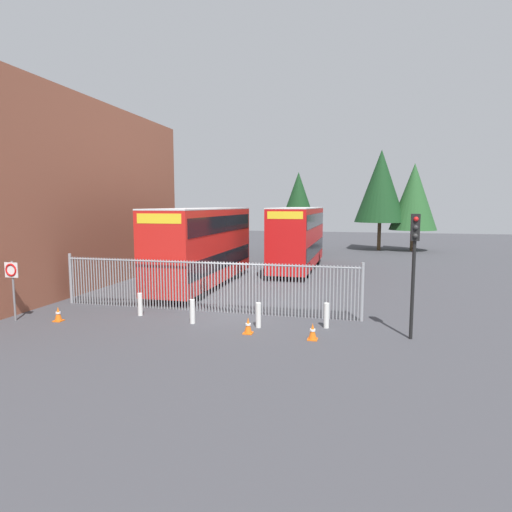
{
  "coord_description": "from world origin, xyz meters",
  "views": [
    {
      "loc": [
        5.26,
        -17.27,
        4.59
      ],
      "look_at": [
        0.0,
        4.0,
        2.0
      ],
      "focal_mm": 30.29,
      "sensor_mm": 36.0,
      "label": 1
    }
  ],
  "objects_px": {
    "bollard_near_left": "(140,304)",
    "traffic_cone_mid_forecourt": "(58,314)",
    "traffic_cone_by_gate": "(313,332)",
    "bollard_far_right": "(326,315)",
    "traffic_light_kerbside": "(414,253)",
    "speed_limit_sign_post": "(12,277)",
    "double_decker_bus_near_gate": "(203,244)",
    "bollard_near_right": "(258,315)",
    "double_decker_bus_behind_fence_left": "(298,236)",
    "bollard_center_front": "(192,311)",
    "traffic_cone_near_kerb": "(248,326)"
  },
  "relations": [
    {
      "from": "bollard_far_right",
      "to": "bollard_near_right",
      "type": "bearing_deg",
      "value": -167.1
    },
    {
      "from": "traffic_cone_by_gate",
      "to": "double_decker_bus_near_gate",
      "type": "bearing_deg",
      "value": 130.31
    },
    {
      "from": "speed_limit_sign_post",
      "to": "bollard_center_front",
      "type": "bearing_deg",
      "value": 10.71
    },
    {
      "from": "bollard_near_left",
      "to": "traffic_cone_near_kerb",
      "type": "xyz_separation_m",
      "value": [
        5.04,
        -1.4,
        -0.19
      ]
    },
    {
      "from": "double_decker_bus_near_gate",
      "to": "speed_limit_sign_post",
      "type": "xyz_separation_m",
      "value": [
        -4.68,
        -8.81,
        -0.65
      ]
    },
    {
      "from": "bollard_center_front",
      "to": "speed_limit_sign_post",
      "type": "relative_size",
      "value": 0.4
    },
    {
      "from": "bollard_near_left",
      "to": "traffic_cone_mid_forecourt",
      "type": "height_order",
      "value": "bollard_near_left"
    },
    {
      "from": "double_decker_bus_behind_fence_left",
      "to": "bollard_far_right",
      "type": "bearing_deg",
      "value": -77.48
    },
    {
      "from": "bollard_near_left",
      "to": "traffic_light_kerbside",
      "type": "bearing_deg",
      "value": -3.48
    },
    {
      "from": "traffic_cone_mid_forecourt",
      "to": "traffic_cone_by_gate",
      "type": "bearing_deg",
      "value": 0.25
    },
    {
      "from": "bollard_far_right",
      "to": "traffic_cone_mid_forecourt",
      "type": "xyz_separation_m",
      "value": [
        -10.41,
        -1.62,
        -0.19
      ]
    },
    {
      "from": "traffic_cone_mid_forecourt",
      "to": "bollard_near_left",
      "type": "bearing_deg",
      "value": 30.56
    },
    {
      "from": "bollard_near_right",
      "to": "traffic_cone_mid_forecourt",
      "type": "bearing_deg",
      "value": -172.42
    },
    {
      "from": "bollard_near_right",
      "to": "traffic_cone_mid_forecourt",
      "type": "height_order",
      "value": "bollard_near_right"
    },
    {
      "from": "double_decker_bus_near_gate",
      "to": "traffic_cone_mid_forecourt",
      "type": "distance_m",
      "value": 9.21
    },
    {
      "from": "traffic_cone_mid_forecourt",
      "to": "traffic_light_kerbside",
      "type": "relative_size",
      "value": 0.14
    },
    {
      "from": "traffic_cone_by_gate",
      "to": "bollard_far_right",
      "type": "bearing_deg",
      "value": 77.99
    },
    {
      "from": "bollard_near_left",
      "to": "speed_limit_sign_post",
      "type": "relative_size",
      "value": 0.4
    },
    {
      "from": "bollard_near_right",
      "to": "speed_limit_sign_post",
      "type": "bearing_deg",
      "value": -171.78
    },
    {
      "from": "traffic_cone_near_kerb",
      "to": "bollard_near_left",
      "type": "bearing_deg",
      "value": 164.48
    },
    {
      "from": "bollard_center_front",
      "to": "traffic_cone_by_gate",
      "type": "xyz_separation_m",
      "value": [
        4.78,
        -0.95,
        -0.19
      ]
    },
    {
      "from": "traffic_cone_by_gate",
      "to": "speed_limit_sign_post",
      "type": "relative_size",
      "value": 0.25
    },
    {
      "from": "traffic_cone_mid_forecourt",
      "to": "traffic_light_kerbside",
      "type": "xyz_separation_m",
      "value": [
        13.35,
        0.95,
        2.7
      ]
    },
    {
      "from": "bollard_far_right",
      "to": "speed_limit_sign_post",
      "type": "relative_size",
      "value": 0.4
    },
    {
      "from": "bollard_near_right",
      "to": "traffic_light_kerbside",
      "type": "relative_size",
      "value": 0.22
    },
    {
      "from": "traffic_cone_by_gate",
      "to": "speed_limit_sign_post",
      "type": "xyz_separation_m",
      "value": [
        -11.83,
        -0.39,
        1.49
      ]
    },
    {
      "from": "double_decker_bus_near_gate",
      "to": "speed_limit_sign_post",
      "type": "relative_size",
      "value": 4.5
    },
    {
      "from": "double_decker_bus_behind_fence_left",
      "to": "bollard_near_right",
      "type": "height_order",
      "value": "double_decker_bus_behind_fence_left"
    },
    {
      "from": "double_decker_bus_near_gate",
      "to": "bollard_far_right",
      "type": "relative_size",
      "value": 11.38
    },
    {
      "from": "double_decker_bus_behind_fence_left",
      "to": "bollard_center_front",
      "type": "distance_m",
      "value": 15.36
    },
    {
      "from": "double_decker_bus_near_gate",
      "to": "double_decker_bus_behind_fence_left",
      "type": "distance_m",
      "value": 8.74
    },
    {
      "from": "bollard_near_left",
      "to": "speed_limit_sign_post",
      "type": "bearing_deg",
      "value": -156.45
    },
    {
      "from": "bollard_far_right",
      "to": "bollard_center_front",
      "type": "bearing_deg",
      "value": -172.92
    },
    {
      "from": "bollard_near_left",
      "to": "double_decker_bus_near_gate",
      "type": "bearing_deg",
      "value": 88.19
    },
    {
      "from": "double_decker_bus_behind_fence_left",
      "to": "bollard_near_right",
      "type": "relative_size",
      "value": 11.38
    },
    {
      "from": "bollard_near_right",
      "to": "traffic_cone_by_gate",
      "type": "relative_size",
      "value": 1.61
    },
    {
      "from": "double_decker_bus_near_gate",
      "to": "bollard_near_left",
      "type": "relative_size",
      "value": 11.38
    },
    {
      "from": "traffic_light_kerbside",
      "to": "traffic_cone_mid_forecourt",
      "type": "bearing_deg",
      "value": -175.91
    },
    {
      "from": "bollard_far_right",
      "to": "traffic_cone_near_kerb",
      "type": "relative_size",
      "value": 1.61
    },
    {
      "from": "bollard_far_right",
      "to": "traffic_cone_by_gate",
      "type": "bearing_deg",
      "value": -102.01
    },
    {
      "from": "traffic_cone_mid_forecourt",
      "to": "traffic_cone_near_kerb",
      "type": "bearing_deg",
      "value": 1.51
    },
    {
      "from": "double_decker_bus_near_gate",
      "to": "bollard_center_front",
      "type": "relative_size",
      "value": 11.38
    },
    {
      "from": "double_decker_bus_behind_fence_left",
      "to": "bollard_center_front",
      "type": "height_order",
      "value": "double_decker_bus_behind_fence_left"
    },
    {
      "from": "double_decker_bus_near_gate",
      "to": "bollard_far_right",
      "type": "bearing_deg",
      "value": -42.45
    },
    {
      "from": "bollard_near_right",
      "to": "traffic_cone_near_kerb",
      "type": "height_order",
      "value": "bollard_near_right"
    },
    {
      "from": "double_decker_bus_near_gate",
      "to": "bollard_near_right",
      "type": "bearing_deg",
      "value": -56.05
    },
    {
      "from": "traffic_cone_mid_forecourt",
      "to": "speed_limit_sign_post",
      "type": "distance_m",
      "value": 2.33
    },
    {
      "from": "traffic_cone_by_gate",
      "to": "traffic_cone_near_kerb",
      "type": "height_order",
      "value": "same"
    },
    {
      "from": "double_decker_bus_near_gate",
      "to": "traffic_cone_mid_forecourt",
      "type": "xyz_separation_m",
      "value": [
        -2.93,
        -8.47,
        -2.13
      ]
    },
    {
      "from": "bollard_far_right",
      "to": "traffic_light_kerbside",
      "type": "relative_size",
      "value": 0.22
    }
  ]
}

